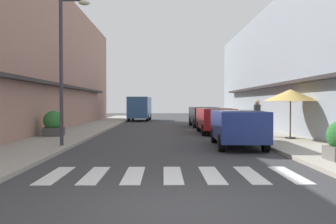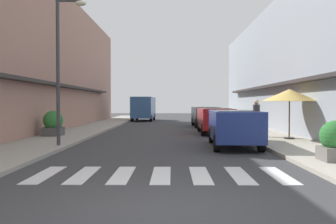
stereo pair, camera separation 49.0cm
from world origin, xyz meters
name	(u,v)px [view 1 (the left image)]	position (x,y,z in m)	size (l,w,h in m)	color
ground_plane	(167,133)	(0.00, 15.25, 0.00)	(83.87, 83.87, 0.00)	#38383A
sidewalk_left	(79,132)	(-5.15, 15.25, 0.06)	(2.74, 53.37, 0.12)	#9E998E
sidewalk_right	(255,132)	(5.15, 15.25, 0.06)	(2.74, 53.37, 0.12)	#ADA899
building_row_left	(18,59)	(-9.02, 16.16, 4.44)	(5.50, 36.31, 8.88)	#A87A6B
building_row_right	(315,66)	(9.02, 16.16, 4.04)	(5.50, 36.31, 8.08)	#939EA8
crosswalk	(173,175)	(0.00, 2.85, 0.01)	(6.15, 2.20, 0.01)	silver
parked_car_near	(237,124)	(2.73, 8.52, 0.92)	(1.97, 4.51, 1.47)	navy
parked_car_mid	(215,118)	(2.73, 14.90, 0.92)	(1.83, 4.49, 1.47)	maroon
parked_car_far	(203,114)	(2.73, 20.93, 0.92)	(1.91, 4.28, 1.47)	black
delivery_van	(140,107)	(-2.58, 30.37, 1.41)	(2.15, 5.46, 2.37)	#33598C
street_lamp	(66,55)	(-3.98, 8.12, 3.60)	(1.19, 0.28, 5.74)	#38383D
cafe_umbrella	(291,95)	(5.64, 10.75, 2.11)	(2.48, 2.48, 2.28)	#262626
planter_midblock	(53,124)	(-5.72, 12.23, 0.74)	(0.99, 0.99, 1.26)	#4C4C4C
planter_far	(233,119)	(4.59, 18.96, 0.67)	(1.01, 1.01, 1.21)	#4C4C4C
pedestrian_walking_near	(257,117)	(4.43, 12.06, 1.08)	(0.34, 0.34, 1.80)	#282B33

